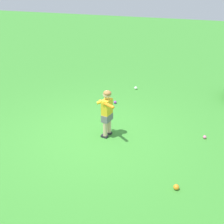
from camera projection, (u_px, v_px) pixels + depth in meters
ground_plane at (94, 135)px, 6.15m from camera, size 40.00×40.00×0.00m
child_batter at (107, 110)px, 5.84m from camera, size 0.52×0.50×1.08m
play_ball_center_lawn at (205, 137)px, 6.01m from camera, size 0.07×0.07×0.07m
play_ball_behind_batter at (176, 187)px, 4.56m from camera, size 0.10×0.10×0.10m
play_ball_far_left at (136, 88)px, 8.65m from camera, size 0.09×0.09×0.09m
play_ball_by_bucket at (115, 102)px, 7.68m from camera, size 0.08×0.08×0.08m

